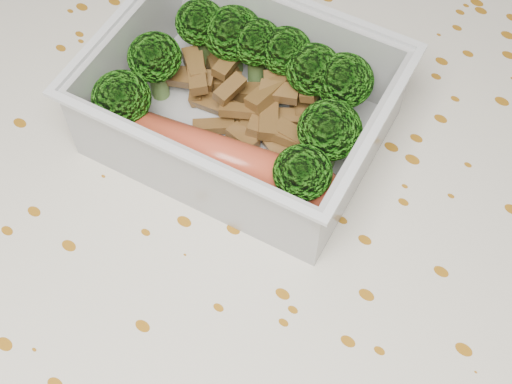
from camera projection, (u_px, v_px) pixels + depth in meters
The scene contains 6 objects.
dining_table at pixel (255, 276), 0.50m from camera, with size 1.40×0.90×0.75m.
tablecloth at pixel (255, 243), 0.45m from camera, with size 1.46×0.96×0.19m.
lunch_container at pixel (241, 112), 0.43m from camera, with size 0.19×0.16×0.06m.
broccoli_florets at pixel (255, 77), 0.43m from camera, with size 0.15×0.12×0.05m.
meat_pile at pixel (253, 102), 0.44m from camera, with size 0.11×0.07×0.03m.
sausage at pixel (216, 156), 0.42m from camera, with size 0.15×0.06×0.03m.
Camera 1 is at (0.12, -0.17, 1.12)m, focal length 50.00 mm.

